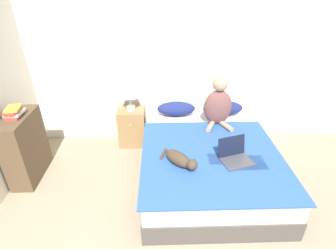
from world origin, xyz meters
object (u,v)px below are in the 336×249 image
object	(u,v)px
pillow_far	(224,108)
laptop_open	(235,156)
cat_tabby	(180,159)
person_sitting	(218,104)
pillow_near	(176,109)
bed	(208,162)
nightstand	(132,127)
bookshelf	(25,147)
table_lamp	(130,90)
book_stack_top	(14,112)

from	to	relation	value
pillow_far	laptop_open	bearing A→B (deg)	-95.69
laptop_open	cat_tabby	bearing A→B (deg)	169.29
pillow_far	person_sitting	distance (m)	0.40
pillow_near	person_sitting	bearing A→B (deg)	-27.31
cat_tabby	bed	bearing A→B (deg)	90.45
bed	nightstand	distance (m)	1.39
bed	bookshelf	bearing A→B (deg)	177.10
table_lamp	book_stack_top	size ratio (longest dim) A/B	1.85
bed	cat_tabby	xyz separation A→B (m)	(-0.40, -0.38, 0.34)
person_sitting	nightstand	xyz separation A→B (m)	(-1.29, 0.28, -0.51)
bed	book_stack_top	world-z (taller)	book_stack_top
cat_tabby	person_sitting	bearing A→B (deg)	105.19
bookshelf	laptop_open	bearing A→B (deg)	-8.96
table_lamp	pillow_near	bearing A→B (deg)	1.74
bookshelf	book_stack_top	size ratio (longest dim) A/B	3.67
laptop_open	nightstand	distance (m)	1.80
cat_tabby	book_stack_top	world-z (taller)	book_stack_top
cat_tabby	laptop_open	distance (m)	0.66
bed	person_sitting	world-z (taller)	person_sitting
bookshelf	table_lamp	bearing A→B (deg)	29.51
pillow_near	laptop_open	xyz separation A→B (m)	(0.63, -1.19, -0.05)
pillow_near	bookshelf	world-z (taller)	bookshelf
table_lamp	laptop_open	bearing A→B (deg)	-41.45
pillow_near	cat_tabby	xyz separation A→B (m)	(-0.03, -1.28, -0.02)
bed	pillow_near	xyz separation A→B (m)	(-0.37, 0.90, 0.36)
book_stack_top	laptop_open	bearing A→B (deg)	-8.93
cat_tabby	bookshelf	world-z (taller)	bookshelf
nightstand	table_lamp	xyz separation A→B (m)	(0.01, -0.00, 0.63)
bed	laptop_open	distance (m)	0.50
person_sitting	table_lamp	world-z (taller)	person_sitting
cat_tabby	bookshelf	xyz separation A→B (m)	(-2.00, 0.50, -0.14)
laptop_open	pillow_far	bearing A→B (deg)	66.59
pillow_near	book_stack_top	xyz separation A→B (m)	(-2.03, -0.78, 0.36)
person_sitting	book_stack_top	world-z (taller)	person_sitting
person_sitting	laptop_open	size ratio (longest dim) A/B	1.70
cat_tabby	book_stack_top	size ratio (longest dim) A/B	2.02
pillow_near	nightstand	size ratio (longest dim) A/B	0.96
person_sitting	nightstand	world-z (taller)	person_sitting
pillow_far	bookshelf	world-z (taller)	bookshelf
pillow_far	nightstand	xyz separation A→B (m)	(-1.45, -0.02, -0.30)
pillow_near	cat_tabby	distance (m)	1.28
pillow_near	person_sitting	size ratio (longest dim) A/B	0.81
nightstand	person_sitting	bearing A→B (deg)	-12.31
laptop_open	nightstand	world-z (taller)	laptop_open
pillow_near	table_lamp	world-z (taller)	table_lamp
cat_tabby	nightstand	size ratio (longest dim) A/B	0.81
bed	cat_tabby	world-z (taller)	cat_tabby
laptop_open	pillow_near	bearing A→B (deg)	100.05
pillow_far	bookshelf	bearing A→B (deg)	-164.42
person_sitting	nightstand	distance (m)	1.41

